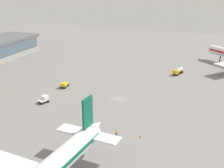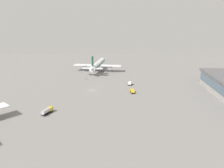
{
  "view_description": "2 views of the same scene",
  "coord_description": "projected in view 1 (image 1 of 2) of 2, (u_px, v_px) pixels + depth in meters",
  "views": [
    {
      "loc": [
        86.23,
        29.31,
        37.98
      ],
      "look_at": [
        4.13,
        -1.03,
        6.59
      ],
      "focal_mm": 46.28,
      "sensor_mm": 36.0,
      "label": 1
    },
    {
      "loc": [
        -123.39,
        -18.03,
        39.08
      ],
      "look_at": [
        -6.95,
        -11.74,
        5.91
      ],
      "focal_mm": 35.88,
      "sensor_mm": 36.0,
      "label": 2
    }
  ],
  "objects": [
    {
      "name": "safety_cone_near_gate",
      "position": [
        13.0,
        89.0,
        106.09
      ],
      "size": [
        0.44,
        0.44,
        0.6
      ],
      "primitive_type": "cone",
      "color": "#EA590C",
      "rests_on": "ground"
    },
    {
      "name": "fuel_truck",
      "position": [
        178.0,
        71.0,
        124.08
      ],
      "size": [
        6.58,
        3.81,
        2.5
      ],
      "rotation": [
        0.0,
        0.0,
        5.96
      ],
      "color": "black",
      "rests_on": "ground"
    },
    {
      "name": "safety_cone_mid_apron",
      "position": [
        140.0,
        137.0,
        73.94
      ],
      "size": [
        0.44,
        0.44,
        0.6
      ],
      "primitive_type": "cone",
      "color": "#EA590C",
      "rests_on": "ground"
    },
    {
      "name": "pushback_tractor",
      "position": [
        64.0,
        85.0,
        108.87
      ],
      "size": [
        4.61,
        2.69,
        1.9
      ],
      "rotation": [
        0.0,
        0.0,
        0.13
      ],
      "color": "black",
      "rests_on": "ground"
    },
    {
      "name": "ground",
      "position": [
        119.0,
        99.0,
        98.52
      ],
      "size": [
        288.0,
        288.0,
        0.0
      ],
      "primitive_type": "plane",
      "color": "gray"
    },
    {
      "name": "ground_crew_worker",
      "position": [
        116.0,
        133.0,
        74.82
      ],
      "size": [
        0.52,
        0.52,
        1.67
      ],
      "rotation": [
        0.0,
        0.0,
        1.01
      ],
      "color": "#1E2338",
      "rests_on": "ground"
    },
    {
      "name": "baggage_tug",
      "position": [
        44.0,
        99.0,
        95.04
      ],
      "size": [
        3.63,
        3.03,
        2.3
      ],
      "rotation": [
        0.0,
        0.0,
        2.83
      ],
      "color": "black",
      "rests_on": "ground"
    }
  ]
}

